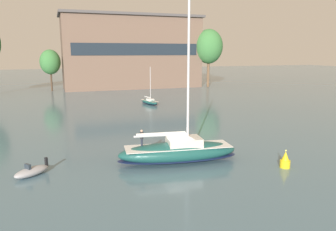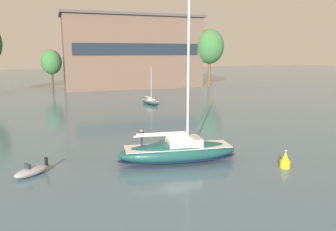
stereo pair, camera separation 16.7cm
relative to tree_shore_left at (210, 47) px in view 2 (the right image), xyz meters
The scene contains 8 objects.
ground_plane 73.93m from the tree_shore_left, 118.62° to the right, with size 400.00×400.00×0.00m, color slate.
waterfront_building 23.63m from the tree_shore_left, 163.91° to the left, with size 41.85×15.08×21.58m.
tree_shore_left is the anchor object (origin of this frame).
tree_shore_center 46.70m from the tree_shore_left, behind, with size 5.55×5.55×11.41m.
sailboat_main 73.74m from the tree_shore_left, 118.60° to the right, with size 12.21×4.79×16.32m.
sailboat_moored_mid_channel 40.77m from the tree_shore_left, 134.36° to the right, with size 2.95×5.84×7.75m.
motor_tender 80.42m from the tree_shore_left, 127.43° to the right, with size 3.37×2.99×1.25m.
channel_buoy 74.51m from the tree_shore_left, 110.74° to the right, with size 0.94×0.94×1.73m.
Camera 2 is at (-11.08, -28.78, 10.62)m, focal length 35.00 mm.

